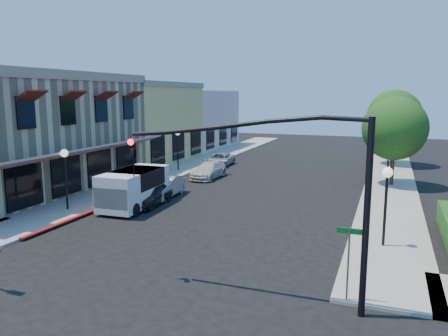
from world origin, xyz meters
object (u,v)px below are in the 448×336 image
(street_name_sign, at_px, (349,252))
(lamppost_left_far, at_px, (178,140))
(street_tree_a, at_px, (395,128))
(parked_car_a, at_px, (150,194))
(lamppost_right_far, at_px, (389,145))
(white_van, at_px, (134,186))
(parked_car_b, at_px, (165,187))
(parked_car_d, at_px, (220,160))
(signal_mast_arm, at_px, (295,178))
(lamppost_right_near, at_px, (387,187))
(lamppost_left_near, at_px, (65,164))
(street_tree_b, at_px, (394,117))
(parked_car_c, at_px, (209,170))

(street_name_sign, height_order, lamppost_left_far, lamppost_left_far)
(street_tree_a, bearing_deg, parked_car_a, -140.70)
(lamppost_right_far, distance_m, white_van, 19.73)
(parked_car_b, xyz_separation_m, parked_car_d, (-1.26, 13.00, -0.09))
(signal_mast_arm, height_order, lamppost_right_near, signal_mast_arm)
(lamppost_left_near, height_order, white_van, lamppost_left_near)
(lamppost_right_near, bearing_deg, white_van, 171.72)
(signal_mast_arm, distance_m, lamppost_right_near, 7.15)
(lamppost_right_far, bearing_deg, lamppost_left_far, -173.29)
(parked_car_d, bearing_deg, lamppost_right_near, -53.30)
(lamppost_right_far, distance_m, parked_car_a, 18.80)
(street_tree_b, height_order, white_van, street_tree_b)
(lamppost_left_far, relative_size, lamppost_right_far, 1.00)
(lamppost_right_far, bearing_deg, street_tree_a, -81.47)
(street_name_sign, distance_m, lamppost_right_far, 21.85)
(lamppost_right_far, relative_size, parked_car_c, 0.83)
(lamppost_left_far, distance_m, lamppost_right_near, 22.02)
(parked_car_a, bearing_deg, parked_car_c, 86.56)
(parked_car_c, bearing_deg, street_name_sign, -53.86)
(lamppost_right_far, relative_size, parked_car_b, 0.87)
(lamppost_right_near, relative_size, parked_car_b, 0.87)
(lamppost_right_near, xyz_separation_m, parked_car_b, (-13.44, 5.00, -2.06))
(parked_car_c, bearing_deg, lamppost_left_near, -105.64)
(lamppost_left_far, xyz_separation_m, parked_car_c, (3.70, -2.00, -2.11))
(parked_car_d, bearing_deg, street_tree_b, 19.27)
(lamppost_right_near, bearing_deg, parked_car_a, 167.83)
(signal_mast_arm, relative_size, parked_car_b, 1.96)
(street_tree_a, distance_m, parked_car_b, 16.80)
(street_name_sign, xyz_separation_m, lamppost_left_near, (-16.00, 5.80, 1.04))
(white_van, bearing_deg, lamppost_left_far, 104.75)
(street_name_sign, relative_size, lamppost_right_near, 0.70)
(signal_mast_arm, distance_m, parked_car_c, 21.63)
(street_tree_b, xyz_separation_m, lamppost_right_far, (-0.30, -8.00, -1.81))
(parked_car_a, height_order, parked_car_b, parked_car_a)
(lamppost_left_near, bearing_deg, parked_car_b, 54.54)
(signal_mast_arm, distance_m, street_name_sign, 2.98)
(white_van, height_order, parked_car_b, white_van)
(street_name_sign, bearing_deg, signal_mast_arm, -156.80)
(lamppost_left_near, bearing_deg, street_tree_b, 54.21)
(parked_car_b, bearing_deg, lamppost_left_near, -130.22)
(parked_car_d, bearing_deg, street_name_sign, -62.61)
(lamppost_right_near, xyz_separation_m, lamppost_right_far, (0.00, 16.00, 0.00))
(lamppost_left_near, height_order, lamppost_left_far, same)
(parked_car_c, bearing_deg, parked_car_d, 104.63)
(street_tree_b, bearing_deg, lamppost_left_near, -125.79)
(parked_car_c, relative_size, parked_car_d, 1.02)
(parked_car_b, bearing_deg, lamppost_right_far, 34.54)
(lamppost_left_near, xyz_separation_m, lamppost_right_far, (17.00, 16.00, 0.00))
(parked_car_a, relative_size, parked_car_c, 0.93)
(street_tree_a, height_order, lamppost_left_near, street_tree_a)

